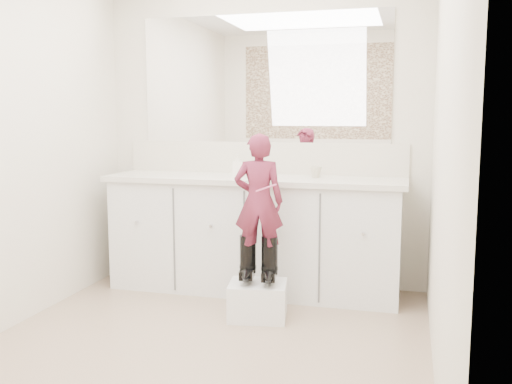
% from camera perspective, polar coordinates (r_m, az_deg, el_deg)
% --- Properties ---
extents(floor, '(3.00, 3.00, 0.00)m').
position_cam_1_polar(floor, '(3.43, -5.78, -15.59)').
color(floor, '#8C6F5C').
rests_on(floor, ground).
extents(wall_back, '(2.60, 0.00, 2.60)m').
position_cam_1_polar(wall_back, '(4.59, 0.74, 5.76)').
color(wall_back, beige).
rests_on(wall_back, floor).
extents(wall_front, '(2.60, 0.00, 2.60)m').
position_cam_1_polar(wall_front, '(1.84, -23.18, 2.32)').
color(wall_front, beige).
rests_on(wall_front, floor).
extents(wall_right, '(0.00, 3.00, 3.00)m').
position_cam_1_polar(wall_right, '(2.95, 18.29, 4.32)').
color(wall_right, beige).
rests_on(wall_right, floor).
extents(vanity_cabinet, '(2.20, 0.55, 0.85)m').
position_cam_1_polar(vanity_cabinet, '(4.42, -0.17, -4.46)').
color(vanity_cabinet, silver).
rests_on(vanity_cabinet, floor).
extents(countertop, '(2.28, 0.58, 0.04)m').
position_cam_1_polar(countertop, '(4.33, -0.22, 1.27)').
color(countertop, beige).
rests_on(countertop, vanity_cabinet).
extents(backsplash, '(2.28, 0.03, 0.25)m').
position_cam_1_polar(backsplash, '(4.58, 0.69, 3.44)').
color(backsplash, beige).
rests_on(backsplash, countertop).
extents(mirror, '(2.00, 0.02, 1.00)m').
position_cam_1_polar(mirror, '(4.58, 0.71, 11.27)').
color(mirror, white).
rests_on(mirror, wall_back).
extents(dot_panel, '(2.00, 0.01, 1.20)m').
position_cam_1_polar(dot_panel, '(1.87, -23.74, 16.23)').
color(dot_panel, '#472819').
rests_on(dot_panel, wall_front).
extents(faucet, '(0.08, 0.08, 0.10)m').
position_cam_1_polar(faucet, '(4.48, 0.34, 2.39)').
color(faucet, silver).
rests_on(faucet, countertop).
extents(cup, '(0.12, 0.12, 0.08)m').
position_cam_1_polar(cup, '(4.29, 5.99, 2.01)').
color(cup, beige).
rests_on(cup, countertop).
extents(soap_bottle, '(0.10, 0.10, 0.17)m').
position_cam_1_polar(soap_bottle, '(4.35, -1.88, 2.69)').
color(soap_bottle, white).
rests_on(soap_bottle, countertop).
extents(step_stool, '(0.42, 0.37, 0.24)m').
position_cam_1_polar(step_stool, '(3.89, 0.19, -10.78)').
color(step_stool, white).
rests_on(step_stool, floor).
extents(boot_left, '(0.15, 0.23, 0.32)m').
position_cam_1_polar(boot_left, '(3.85, -0.82, -6.66)').
color(boot_left, black).
rests_on(boot_left, step_stool).
extents(boot_right, '(0.15, 0.23, 0.32)m').
position_cam_1_polar(boot_right, '(3.81, 1.36, -6.81)').
color(boot_right, black).
rests_on(boot_right, step_stool).
extents(toddler, '(0.36, 0.26, 0.90)m').
position_cam_1_polar(toddler, '(3.75, 0.27, -0.95)').
color(toddler, '#A13153').
rests_on(toddler, step_stool).
extents(toothbrush, '(0.14, 0.03, 0.06)m').
position_cam_1_polar(toothbrush, '(3.64, 1.01, 0.41)').
color(toothbrush, '#CE507D').
rests_on(toothbrush, toddler).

